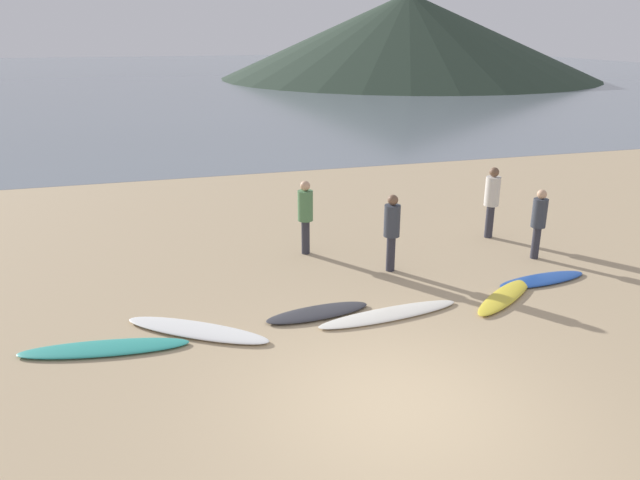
{
  "coord_description": "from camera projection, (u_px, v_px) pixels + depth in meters",
  "views": [
    {
      "loc": [
        -2.88,
        -6.25,
        4.76
      ],
      "look_at": [
        0.41,
        5.09,
        0.6
      ],
      "focal_mm": 33.67,
      "sensor_mm": 36.0,
      "label": 1
    }
  ],
  "objects": [
    {
      "name": "surfboard_0",
      "position": [
        104.0,
        348.0,
        9.39
      ],
      "size": [
        2.66,
        0.87,
        0.08
      ],
      "primitive_type": "ellipsoid",
      "rotation": [
        0.0,
        0.0,
        -0.13
      ],
      "color": "teal",
      "rests_on": "ground"
    },
    {
      "name": "person_3",
      "position": [
        392.0,
        227.0,
        12.21
      ],
      "size": [
        0.33,
        0.33,
        1.63
      ],
      "rotation": [
        0.0,
        0.0,
        2.13
      ],
      "color": "#2D2D38",
      "rests_on": "ground"
    },
    {
      "name": "ground_plane",
      "position": [
        258.0,
        210.0,
        17.1
      ],
      "size": [
        120.0,
        120.0,
        0.2
      ],
      "primitive_type": "cube",
      "color": "tan",
      "rests_on": "ground"
    },
    {
      "name": "headland_hill",
      "position": [
        407.0,
        35.0,
        61.54
      ],
      "size": [
        38.33,
        38.33,
        8.27
      ],
      "primitive_type": "cone",
      "color": "#28382B",
      "rests_on": "ground"
    },
    {
      "name": "surfboard_2",
      "position": [
        318.0,
        313.0,
        10.56
      ],
      "size": [
        1.96,
        0.75,
        0.09
      ],
      "primitive_type": "ellipsoid",
      "rotation": [
        0.0,
        0.0,
        0.11
      ],
      "color": "#333338",
      "rests_on": "ground"
    },
    {
      "name": "person_1",
      "position": [
        492.0,
        197.0,
        14.19
      ],
      "size": [
        0.35,
        0.35,
        1.72
      ],
      "rotation": [
        0.0,
        0.0,
        5.94
      ],
      "color": "#2D2D38",
      "rests_on": "ground"
    },
    {
      "name": "person_0",
      "position": [
        305.0,
        211.0,
        13.16
      ],
      "size": [
        0.34,
        0.34,
        1.67
      ],
      "rotation": [
        0.0,
        0.0,
        4.81
      ],
      "color": "#2D2D38",
      "rests_on": "ground"
    },
    {
      "name": "person_2",
      "position": [
        539.0,
        218.0,
        12.9
      ],
      "size": [
        0.31,
        0.31,
        1.55
      ],
      "rotation": [
        0.0,
        0.0,
        5.97
      ],
      "color": "#2D2D38",
      "rests_on": "ground"
    },
    {
      "name": "surfboard_5",
      "position": [
        542.0,
        280.0,
        11.97
      ],
      "size": [
        2.07,
        0.73,
        0.07
      ],
      "primitive_type": "ellipsoid",
      "rotation": [
        0.0,
        0.0,
        0.1
      ],
      "color": "#1E479E",
      "rests_on": "ground"
    },
    {
      "name": "surfboard_4",
      "position": [
        505.0,
        296.0,
        11.23
      ],
      "size": [
        2.03,
        1.6,
        0.09
      ],
      "primitive_type": "ellipsoid",
      "rotation": [
        0.0,
        0.0,
        0.61
      ],
      "color": "yellow",
      "rests_on": "ground"
    },
    {
      "name": "surfboard_3",
      "position": [
        389.0,
        314.0,
        10.53
      ],
      "size": [
        2.74,
        0.8,
        0.07
      ],
      "primitive_type": "ellipsoid",
      "rotation": [
        0.0,
        0.0,
        0.11
      ],
      "color": "silver",
      "rests_on": "ground"
    },
    {
      "name": "surfboard_1",
      "position": [
        197.0,
        330.0,
        9.95
      ],
      "size": [
        2.46,
        1.93,
        0.09
      ],
      "primitive_type": "ellipsoid",
      "rotation": [
        0.0,
        0.0,
        -0.6
      ],
      "color": "white",
      "rests_on": "ground"
    },
    {
      "name": "ocean_water",
      "position": [
        167.0,
        75.0,
        65.99
      ],
      "size": [
        140.0,
        100.0,
        0.01
      ],
      "primitive_type": "cube",
      "color": "slate",
      "rests_on": "ground"
    }
  ]
}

